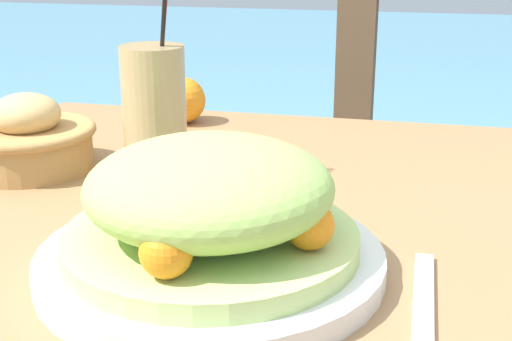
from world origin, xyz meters
name	(u,v)px	position (x,y,z in m)	size (l,w,h in m)	color
patio_table	(273,333)	(0.00, 0.00, 0.63)	(0.94, 0.96, 0.73)	#997047
railing_fence	(356,60)	(0.00, 0.75, 0.78)	(2.80, 0.08, 1.03)	brown
sea_backdrop	(398,89)	(0.00, 3.25, 0.20)	(12.00, 4.00, 0.39)	#568EA8
salad_plate	(210,217)	(-0.04, -0.07, 0.78)	(0.30, 0.30, 0.12)	silver
drink_glass	(154,112)	(-0.18, 0.16, 0.81)	(0.07, 0.08, 0.25)	tan
bread_basket	(28,139)	(-0.34, 0.14, 0.77)	(0.17, 0.17, 0.09)	#AD7F47
fork	(423,305)	(0.14, -0.09, 0.73)	(0.02, 0.18, 0.00)	silver
orange_near_basket	(183,100)	(-0.23, 0.40, 0.77)	(0.07, 0.07, 0.07)	orange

